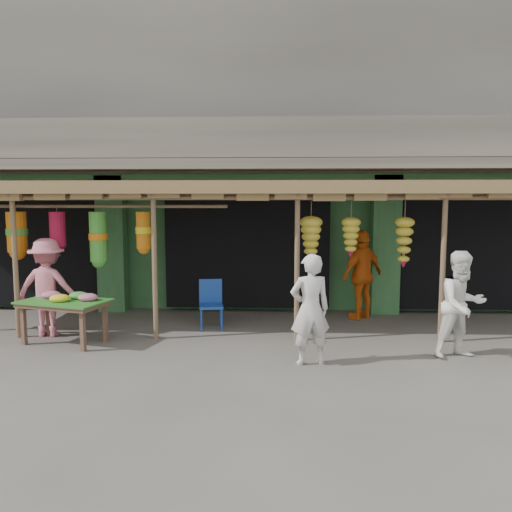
{
  "coord_description": "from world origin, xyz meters",
  "views": [
    {
      "loc": [
        0.64,
        -8.81,
        2.43
      ],
      "look_at": [
        0.24,
        1.0,
        1.36
      ],
      "focal_mm": 35.0,
      "sensor_mm": 36.0,
      "label": 1
    }
  ],
  "objects_px": {
    "flower_table": "(66,303)",
    "person_front": "(310,309)",
    "person_vendor": "(362,275)",
    "person_right": "(462,305)",
    "blue_chair": "(211,301)",
    "person_shopper": "(48,287)"
  },
  "relations": [
    {
      "from": "flower_table",
      "to": "person_front",
      "type": "relative_size",
      "value": 0.98
    },
    {
      "from": "flower_table",
      "to": "person_vendor",
      "type": "distance_m",
      "value": 5.79
    },
    {
      "from": "person_right",
      "to": "flower_table",
      "type": "bearing_deg",
      "value": 157.62
    },
    {
      "from": "person_right",
      "to": "blue_chair",
      "type": "bearing_deg",
      "value": 140.29
    },
    {
      "from": "person_front",
      "to": "person_shopper",
      "type": "distance_m",
      "value": 4.86
    },
    {
      "from": "flower_table",
      "to": "person_vendor",
      "type": "relative_size",
      "value": 0.88
    },
    {
      "from": "flower_table",
      "to": "person_front",
      "type": "height_order",
      "value": "person_front"
    },
    {
      "from": "person_right",
      "to": "person_front",
      "type": "bearing_deg",
      "value": 172.16
    },
    {
      "from": "person_front",
      "to": "flower_table",
      "type": "bearing_deg",
      "value": -25.93
    },
    {
      "from": "person_front",
      "to": "person_shopper",
      "type": "bearing_deg",
      "value": -29.83
    },
    {
      "from": "person_front",
      "to": "blue_chair",
      "type": "bearing_deg",
      "value": -62.74
    },
    {
      "from": "blue_chair",
      "to": "person_front",
      "type": "bearing_deg",
      "value": -59.32
    },
    {
      "from": "person_front",
      "to": "person_shopper",
      "type": "height_order",
      "value": "person_shopper"
    },
    {
      "from": "blue_chair",
      "to": "flower_table",
      "type": "bearing_deg",
      "value": -163.64
    },
    {
      "from": "person_vendor",
      "to": "person_shopper",
      "type": "relative_size",
      "value": 1.04
    },
    {
      "from": "blue_chair",
      "to": "person_front",
      "type": "distance_m",
      "value": 2.76
    },
    {
      "from": "person_vendor",
      "to": "person_shopper",
      "type": "xyz_separation_m",
      "value": [
        -5.93,
        -1.58,
        -0.04
      ]
    },
    {
      "from": "person_right",
      "to": "person_shopper",
      "type": "distance_m",
      "value": 7.1
    },
    {
      "from": "person_front",
      "to": "person_right",
      "type": "xyz_separation_m",
      "value": [
        2.38,
        0.41,
        0.0
      ]
    },
    {
      "from": "flower_table",
      "to": "blue_chair",
      "type": "height_order",
      "value": "blue_chair"
    },
    {
      "from": "person_shopper",
      "to": "person_front",
      "type": "bearing_deg",
      "value": 161.77
    },
    {
      "from": "flower_table",
      "to": "person_vendor",
      "type": "xyz_separation_m",
      "value": [
        5.41,
        2.04,
        0.22
      ]
    }
  ]
}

